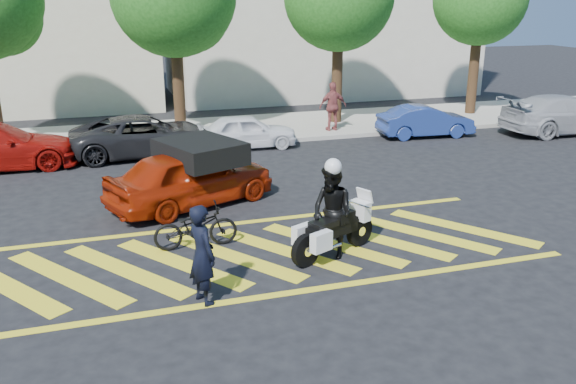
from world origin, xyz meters
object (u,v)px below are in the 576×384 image
object	(u,v)px
parked_mid_left	(145,136)
parked_right	(425,121)
officer_bike	(202,255)
red_convertible	(191,177)
officer_moto	(332,212)
police_motorcycle	(333,231)
parked_mid_right	(247,131)
bicycle	(196,227)
parked_far_right	(564,114)

from	to	relation	value
parked_mid_left	parked_right	size ratio (longest dim) A/B	1.34
officer_bike	red_convertible	world-z (taller)	officer_bike
red_convertible	officer_moto	bearing A→B (deg)	-173.86
police_motorcycle	officer_moto	world-z (taller)	officer_moto
officer_bike	police_motorcycle	size ratio (longest dim) A/B	0.85
red_convertible	parked_mid_right	size ratio (longest dim) A/B	1.25
officer_moto	officer_bike	bearing A→B (deg)	-92.19
officer_bike	parked_mid_right	xyz separation A→B (m)	(3.51, 10.95, -0.31)
parked_mid_left	police_motorcycle	bearing A→B (deg)	-165.23
officer_bike	officer_moto	bearing A→B (deg)	-88.19
parked_mid_right	bicycle	bearing A→B (deg)	162.25
red_convertible	parked_right	xyz separation A→B (m)	(9.85, 5.33, -0.15)
officer_moto	parked_mid_right	distance (m)	9.77
bicycle	police_motorcycle	distance (m)	2.96
police_motorcycle	parked_mid_left	bearing A→B (deg)	82.25
parked_right	red_convertible	bearing A→B (deg)	123.26
police_motorcycle	parked_right	xyz separation A→B (m)	(7.57, 9.46, 0.05)
officer_moto	parked_mid_left	world-z (taller)	officer_moto
parked_mid_left	officer_bike	bearing A→B (deg)	178.09
bicycle	officer_moto	distance (m)	2.97
parked_mid_right	parked_far_right	bearing A→B (deg)	-93.23
officer_bike	parked_far_right	distance (m)	18.63
parked_mid_left	parked_far_right	xyz separation A→B (m)	(16.03, -1.40, 0.07)
officer_bike	officer_moto	distance (m)	3.14
police_motorcycle	officer_moto	bearing A→B (deg)	116.02
officer_moto	parked_far_right	bearing A→B (deg)	97.92
police_motorcycle	parked_mid_right	size ratio (longest dim) A/B	0.61
red_convertible	bicycle	bearing A→B (deg)	150.02
red_convertible	parked_mid_right	world-z (taller)	red_convertible
bicycle	officer_bike	bearing A→B (deg)	173.53
parked_mid_right	officer_moto	bearing A→B (deg)	179.63
officer_bike	bicycle	bearing A→B (deg)	-26.98
parked_mid_right	parked_mid_left	bearing A→B (deg)	93.16
parked_mid_right	parked_right	distance (m)	6.99
parked_mid_left	red_convertible	bearing A→B (deg)	-175.29
police_motorcycle	officer_moto	size ratio (longest dim) A/B	1.11
officer_bike	bicycle	size ratio (longest dim) A/B	1.01
bicycle	red_convertible	distance (m)	2.85
officer_moto	parked_right	world-z (taller)	officer_moto
officer_moto	red_convertible	distance (m)	4.70
bicycle	parked_mid_right	world-z (taller)	parked_mid_right
officer_bike	bicycle	world-z (taller)	officer_bike
police_motorcycle	parked_right	size ratio (longest dim) A/B	0.59
officer_moto	parked_far_right	xyz separation A→B (m)	(13.10, 8.35, -0.22)
parked_mid_right	parked_right	bearing A→B (deg)	-89.33
parked_mid_right	parked_right	size ratio (longest dim) A/B	0.97
officer_bike	parked_mid_right	distance (m)	11.50
police_motorcycle	parked_mid_right	distance (m)	9.78
bicycle	parked_mid_left	world-z (taller)	parked_mid_left
police_motorcycle	red_convertible	xyz separation A→B (m)	(-2.28, 4.13, 0.20)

